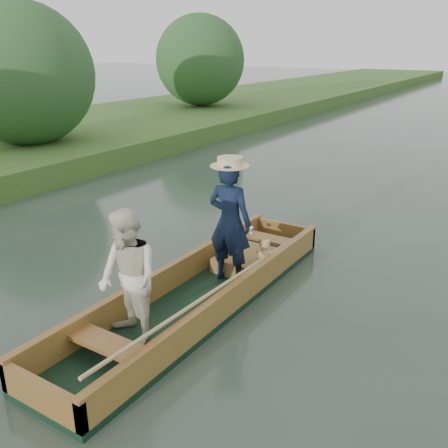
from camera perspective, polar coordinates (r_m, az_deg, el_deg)
The scene contains 3 objects.
ground at distance 6.62m, azimuth -2.84°, elevation -9.26°, with size 120.00×120.00×0.00m, color #283D30.
trees_far at distance 14.14m, azimuth 11.18°, elevation 16.39°, with size 23.00×13.30×4.41m.
punt at distance 6.30m, azimuth -3.56°, elevation -5.17°, with size 1.12×5.00×1.82m.
Camera 1 is at (3.38, -4.68, 3.24)m, focal length 40.00 mm.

